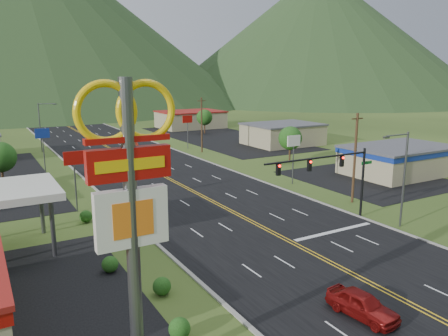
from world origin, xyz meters
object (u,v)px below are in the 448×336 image
streetlight_west (42,124)px  car_red_near (362,305)px  car_dark_mid (121,164)px  streetlight_east (402,173)px  traffic_signal (333,169)px  car_red_far (132,146)px  pylon_sign (130,189)px

streetlight_west → car_red_near: (7.93, -69.42, -4.42)m
car_dark_mid → streetlight_east: bearing=-61.1°
traffic_signal → car_dark_mid: (-10.04, 34.81, -4.65)m
streetlight_west → car_red_near: size_ratio=2.01×
streetlight_west → car_dark_mid: 23.14m
car_dark_mid → streetlight_west: bearing=119.1°
streetlight_west → car_dark_mid: streetlight_west is taller
streetlight_east → car_red_far: bearing=98.4°
car_red_far → traffic_signal: bearing=98.8°
car_red_far → streetlight_east: bearing=103.4°
pylon_sign → car_red_near: (13.25, -1.42, -8.54)m
streetlight_west → car_red_far: streetlight_west is taller
pylon_sign → traffic_signal: (23.48, 12.00, -3.97)m
car_red_near → car_red_far: (6.93, 63.57, 0.02)m
traffic_signal → streetlight_east: size_ratio=1.46×
streetlight_west → pylon_sign: bearing=-94.5°
streetlight_west → car_red_far: 16.56m
streetlight_east → car_red_near: streetlight_east is taller
pylon_sign → car_red_far: 65.90m
pylon_sign → car_dark_mid: 49.45m
traffic_signal → pylon_sign: bearing=-152.9°
traffic_signal → car_dark_mid: 36.52m
streetlight_west → car_red_near: bearing=-83.5°
car_dark_mid → pylon_sign: bearing=-97.9°
traffic_signal → streetlight_west: bearing=108.0°
car_red_near → car_red_far: size_ratio=0.94×
pylon_sign → car_red_far: pylon_sign is taller
pylon_sign → car_red_near: size_ratio=3.13×
streetlight_east → car_dark_mid: (-14.74, 38.80, -4.50)m
car_red_far → car_red_near: bearing=88.8°
traffic_signal → streetlight_west: size_ratio=1.46×
streetlight_west → car_dark_mid: bearing=-69.0°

